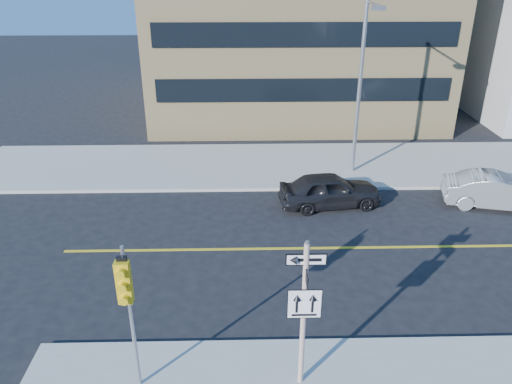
{
  "coord_description": "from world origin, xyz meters",
  "views": [
    {
      "loc": [
        -1.33,
        -11.76,
        9.78
      ],
      "look_at": [
        -0.95,
        4.0,
        2.33
      ],
      "focal_mm": 35.0,
      "sensor_mm": 36.0,
      "label": 1
    }
  ],
  "objects_px": {
    "parked_car_a": "(330,190)",
    "sign_pole": "(304,308)",
    "streetlight_a": "(362,79)",
    "traffic_signal": "(126,293)",
    "parked_car_b": "(497,191)"
  },
  "relations": [
    {
      "from": "parked_car_b",
      "to": "streetlight_a",
      "type": "distance_m",
      "value": 7.62
    },
    {
      "from": "parked_car_a",
      "to": "sign_pole",
      "type": "bearing_deg",
      "value": 159.22
    },
    {
      "from": "sign_pole",
      "to": "parked_car_b",
      "type": "distance_m",
      "value": 13.68
    },
    {
      "from": "streetlight_a",
      "to": "traffic_signal",
      "type": "bearing_deg",
      "value": -120.8
    },
    {
      "from": "parked_car_b",
      "to": "traffic_signal",
      "type": "bearing_deg",
      "value": 139.29
    },
    {
      "from": "parked_car_a",
      "to": "streetlight_a",
      "type": "distance_m",
      "value": 5.45
    },
    {
      "from": "sign_pole",
      "to": "parked_car_a",
      "type": "xyz_separation_m",
      "value": [
        2.3,
        10.0,
        -1.7
      ]
    },
    {
      "from": "streetlight_a",
      "to": "sign_pole",
      "type": "bearing_deg",
      "value": -106.77
    },
    {
      "from": "sign_pole",
      "to": "streetlight_a",
      "type": "relative_size",
      "value": 0.51
    },
    {
      "from": "sign_pole",
      "to": "parked_car_b",
      "type": "bearing_deg",
      "value": 45.96
    },
    {
      "from": "parked_car_a",
      "to": "parked_car_b",
      "type": "distance_m",
      "value": 7.14
    },
    {
      "from": "parked_car_a",
      "to": "streetlight_a",
      "type": "xyz_separation_m",
      "value": [
        1.7,
        3.27,
        4.02
      ]
    },
    {
      "from": "parked_car_b",
      "to": "streetlight_a",
      "type": "relative_size",
      "value": 0.55
    },
    {
      "from": "parked_car_b",
      "to": "sign_pole",
      "type": "bearing_deg",
      "value": 148.85
    },
    {
      "from": "traffic_signal",
      "to": "parked_car_a",
      "type": "xyz_separation_m",
      "value": [
        6.3,
        10.15,
        -2.29
      ]
    }
  ]
}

